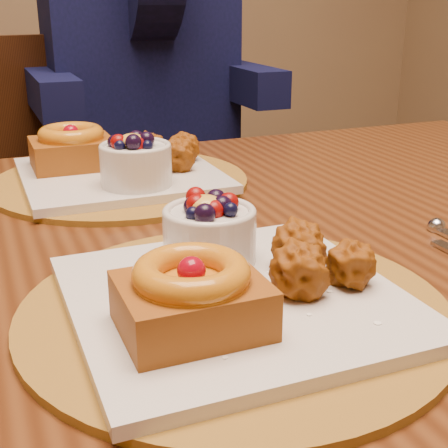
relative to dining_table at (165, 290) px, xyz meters
The scene contains 5 objects.
dining_table is the anchor object (origin of this frame).
place_setting_near 0.24m from the dining_table, 90.76° to the right, with size 0.38×0.38×0.09m.
place_setting_far 0.24m from the dining_table, 90.95° to the left, with size 0.38×0.38×0.09m.
chair_far 0.80m from the dining_table, 91.58° to the left, with size 0.51×0.51×0.94m.
diner 0.93m from the dining_table, 76.42° to the left, with size 0.55×0.52×0.90m.
Camera 1 is at (-0.26, -0.69, 1.02)m, focal length 50.00 mm.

